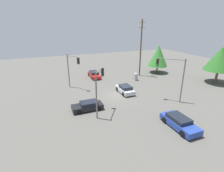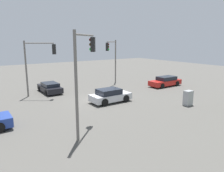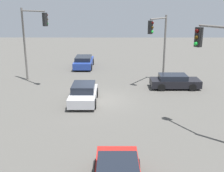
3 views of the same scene
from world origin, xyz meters
The scene contains 7 objects.
ground_plane centered at (0.00, 0.00, 0.00)m, with size 80.00×80.00×0.00m, color #54514C.
sedan_silver centered at (-0.41, 1.01, 0.65)m, with size 4.01×1.94×1.34m.
sedan_blue centered at (11.12, 2.14, 0.65)m, with size 4.71×2.03×1.30m.
sedan_dark centered at (3.15, -6.32, 0.58)m, with size 1.89×4.11×1.18m.
traffic_signal_main centered at (-5.82, -6.53, 4.09)m, with size 2.62×1.77×6.04m.
traffic_signal_cross centered at (4.87, 5.89, 4.48)m, with size 2.93×2.95×6.55m.
traffic_signal_aux centered at (4.66, -5.11, 4.05)m, with size 2.86×2.00×5.95m.
Camera 3 is at (-19.65, -1.08, 6.90)m, focal length 45.00 mm.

